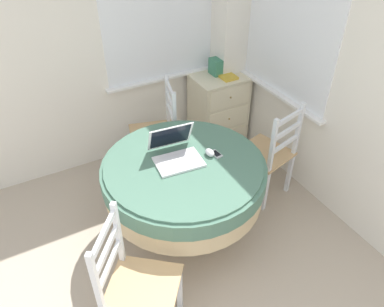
{
  "coord_description": "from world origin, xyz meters",
  "views": [
    {
      "loc": [
        -0.09,
        -0.29,
        2.42
      ],
      "look_at": [
        1.02,
        1.75,
        0.66
      ],
      "focal_mm": 35.0,
      "sensor_mm": 36.0,
      "label": 1
    }
  ],
  "objects_px": {
    "round_dining_table": "(184,177)",
    "dining_chair_near_back_window": "(158,132)",
    "dining_chair_near_right_window": "(269,154)",
    "dining_chair_camera_near": "(135,286)",
    "storage_box": "(221,66)",
    "computer_mouse": "(210,153)",
    "cell_phone": "(216,154)",
    "laptop": "(176,153)",
    "book_on_cabinet": "(226,75)",
    "corner_cabinet": "(218,109)"
  },
  "relations": [
    {
      "from": "dining_chair_camera_near",
      "to": "storage_box",
      "type": "relative_size",
      "value": 4.34
    },
    {
      "from": "dining_chair_near_back_window",
      "to": "dining_chair_camera_near",
      "type": "bearing_deg",
      "value": -118.93
    },
    {
      "from": "laptop",
      "to": "dining_chair_near_right_window",
      "type": "xyz_separation_m",
      "value": [
        0.89,
        -0.01,
        -0.33
      ]
    },
    {
      "from": "dining_chair_near_right_window",
      "to": "storage_box",
      "type": "distance_m",
      "value": 1.1
    },
    {
      "from": "dining_chair_near_back_window",
      "to": "book_on_cabinet",
      "type": "height_order",
      "value": "dining_chair_near_back_window"
    },
    {
      "from": "cell_phone",
      "to": "dining_chair_camera_near",
      "type": "distance_m",
      "value": 1.1
    },
    {
      "from": "cell_phone",
      "to": "corner_cabinet",
      "type": "distance_m",
      "value": 1.31
    },
    {
      "from": "computer_mouse",
      "to": "storage_box",
      "type": "bearing_deg",
      "value": 54.64
    },
    {
      "from": "book_on_cabinet",
      "to": "corner_cabinet",
      "type": "bearing_deg",
      "value": 139.67
    },
    {
      "from": "laptop",
      "to": "book_on_cabinet",
      "type": "height_order",
      "value": "laptop"
    },
    {
      "from": "laptop",
      "to": "book_on_cabinet",
      "type": "relative_size",
      "value": 1.48
    },
    {
      "from": "round_dining_table",
      "to": "dining_chair_near_right_window",
      "type": "height_order",
      "value": "dining_chair_near_right_window"
    },
    {
      "from": "round_dining_table",
      "to": "computer_mouse",
      "type": "height_order",
      "value": "computer_mouse"
    },
    {
      "from": "dining_chair_near_back_window",
      "to": "dining_chair_near_right_window",
      "type": "xyz_separation_m",
      "value": [
        0.71,
        -0.78,
        0.0
      ]
    },
    {
      "from": "dining_chair_near_right_window",
      "to": "storage_box",
      "type": "bearing_deg",
      "value": 83.03
    },
    {
      "from": "dining_chair_near_back_window",
      "to": "storage_box",
      "type": "distance_m",
      "value": 0.96
    },
    {
      "from": "laptop",
      "to": "storage_box",
      "type": "relative_size",
      "value": 1.69
    },
    {
      "from": "round_dining_table",
      "to": "dining_chair_near_right_window",
      "type": "distance_m",
      "value": 0.88
    },
    {
      "from": "cell_phone",
      "to": "book_on_cabinet",
      "type": "bearing_deg",
      "value": 54.22
    },
    {
      "from": "computer_mouse",
      "to": "book_on_cabinet",
      "type": "xyz_separation_m",
      "value": [
        0.78,
        1.01,
        0.03
      ]
    },
    {
      "from": "cell_phone",
      "to": "round_dining_table",
      "type": "bearing_deg",
      "value": 174.17
    },
    {
      "from": "corner_cabinet",
      "to": "storage_box",
      "type": "distance_m",
      "value": 0.47
    },
    {
      "from": "dining_chair_camera_near",
      "to": "corner_cabinet",
      "type": "relative_size",
      "value": 1.23
    },
    {
      "from": "round_dining_table",
      "to": "dining_chair_near_back_window",
      "type": "bearing_deg",
      "value": 79.51
    },
    {
      "from": "corner_cabinet",
      "to": "round_dining_table",
      "type": "bearing_deg",
      "value": -132.51
    },
    {
      "from": "computer_mouse",
      "to": "storage_box",
      "type": "relative_size",
      "value": 0.42
    },
    {
      "from": "laptop",
      "to": "storage_box",
      "type": "height_order",
      "value": "laptop"
    },
    {
      "from": "dining_chair_near_right_window",
      "to": "corner_cabinet",
      "type": "height_order",
      "value": "dining_chair_near_right_window"
    },
    {
      "from": "dining_chair_near_right_window",
      "to": "dining_chair_camera_near",
      "type": "distance_m",
      "value": 1.64
    },
    {
      "from": "dining_chair_near_right_window",
      "to": "book_on_cabinet",
      "type": "relative_size",
      "value": 3.79
    },
    {
      "from": "round_dining_table",
      "to": "dining_chair_camera_near",
      "type": "height_order",
      "value": "dining_chair_camera_near"
    },
    {
      "from": "dining_chair_near_back_window",
      "to": "dining_chair_near_right_window",
      "type": "bearing_deg",
      "value": -47.44
    },
    {
      "from": "round_dining_table",
      "to": "computer_mouse",
      "type": "bearing_deg",
      "value": -2.52
    },
    {
      "from": "storage_box",
      "to": "dining_chair_near_back_window",
      "type": "bearing_deg",
      "value": -163.75
    },
    {
      "from": "cell_phone",
      "to": "dining_chair_near_right_window",
      "type": "relative_size",
      "value": 0.11
    },
    {
      "from": "dining_chair_near_back_window",
      "to": "book_on_cabinet",
      "type": "bearing_deg",
      "value": 10.28
    },
    {
      "from": "round_dining_table",
      "to": "corner_cabinet",
      "type": "height_order",
      "value": "corner_cabinet"
    },
    {
      "from": "laptop",
      "to": "book_on_cabinet",
      "type": "bearing_deg",
      "value": 42.01
    },
    {
      "from": "storage_box",
      "to": "book_on_cabinet",
      "type": "xyz_separation_m",
      "value": [
        0.0,
        -0.09,
        -0.07
      ]
    },
    {
      "from": "laptop",
      "to": "cell_phone",
      "type": "relative_size",
      "value": 3.43
    },
    {
      "from": "cell_phone",
      "to": "dining_chair_near_right_window",
      "type": "bearing_deg",
      "value": 8.9
    },
    {
      "from": "dining_chair_camera_near",
      "to": "dining_chair_near_right_window",
      "type": "bearing_deg",
      "value": 23.7
    },
    {
      "from": "dining_chair_near_back_window",
      "to": "dining_chair_near_right_window",
      "type": "distance_m",
      "value": 1.05
    },
    {
      "from": "round_dining_table",
      "to": "dining_chair_near_right_window",
      "type": "xyz_separation_m",
      "value": [
        0.87,
        0.07,
        -0.14
      ]
    },
    {
      "from": "round_dining_table",
      "to": "corner_cabinet",
      "type": "relative_size",
      "value": 1.58
    },
    {
      "from": "cell_phone",
      "to": "storage_box",
      "type": "distance_m",
      "value": 1.34
    },
    {
      "from": "laptop",
      "to": "book_on_cabinet",
      "type": "distance_m",
      "value": 1.37
    },
    {
      "from": "corner_cabinet",
      "to": "dining_chair_near_right_window",
      "type": "bearing_deg",
      "value": -94.81
    },
    {
      "from": "round_dining_table",
      "to": "storage_box",
      "type": "bearing_deg",
      "value": 47.62
    },
    {
      "from": "laptop",
      "to": "dining_chair_camera_near",
      "type": "distance_m",
      "value": 0.96
    }
  ]
}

